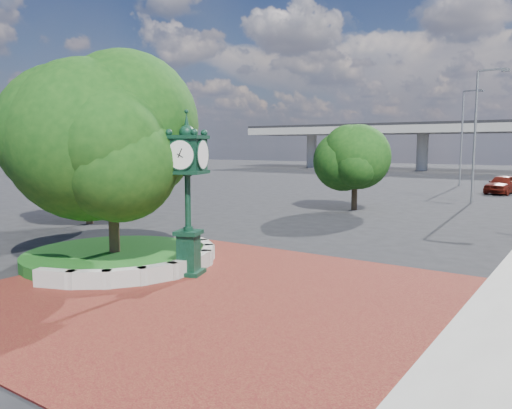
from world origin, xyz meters
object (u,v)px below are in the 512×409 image
object	(u,v)px
post_clock	(188,187)
street_lamp_near	(479,126)
street_lamp_far	(464,130)
parked_car	(503,184)

from	to	relation	value
post_clock	street_lamp_near	bearing A→B (deg)	82.93
street_lamp_near	street_lamp_far	xyz separation A→B (m)	(-4.25, 15.46, 0.13)
street_lamp_far	post_clock	bearing A→B (deg)	-88.62
street_lamp_near	street_lamp_far	bearing A→B (deg)	105.37
parked_car	street_lamp_near	world-z (taller)	street_lamp_near
post_clock	street_lamp_far	size ratio (longest dim) A/B	0.54
post_clock	street_lamp_far	bearing A→B (deg)	91.38
post_clock	parked_car	size ratio (longest dim) A/B	1.08
post_clock	parked_car	distance (m)	34.88
post_clock	parked_car	world-z (taller)	post_clock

